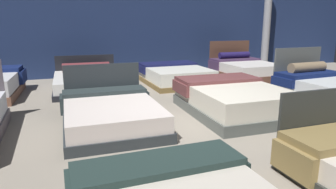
{
  "coord_description": "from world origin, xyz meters",
  "views": [
    {
      "loc": [
        -1.82,
        -4.1,
        1.59
      ],
      "look_at": [
        -0.23,
        0.26,
        0.49
      ],
      "focal_mm": 32.04,
      "sensor_mm": 36.0,
      "label": 1
    }
  ],
  "objects_px": {
    "bed_10": "(175,75)",
    "support_pillar": "(267,19)",
    "bed_6": "(233,99)",
    "bed_5": "(111,113)",
    "bed_9": "(89,81)",
    "bed_7": "(329,89)",
    "bed_11": "(245,69)"
  },
  "relations": [
    {
      "from": "bed_10",
      "to": "support_pillar",
      "type": "distance_m",
      "value": 4.42
    },
    {
      "from": "support_pillar",
      "to": "bed_11",
      "type": "bearing_deg",
      "value": -142.53
    },
    {
      "from": "bed_5",
      "to": "bed_6",
      "type": "distance_m",
      "value": 2.2
    },
    {
      "from": "bed_5",
      "to": "bed_9",
      "type": "bearing_deg",
      "value": 92.31
    },
    {
      "from": "bed_5",
      "to": "bed_10",
      "type": "height_order",
      "value": "bed_5"
    },
    {
      "from": "bed_9",
      "to": "bed_10",
      "type": "bearing_deg",
      "value": 0.76
    },
    {
      "from": "bed_7",
      "to": "bed_9",
      "type": "xyz_separation_m",
      "value": [
        -4.6,
        2.89,
        -0.06
      ]
    },
    {
      "from": "bed_6",
      "to": "support_pillar",
      "type": "distance_m",
      "value": 6.0
    },
    {
      "from": "bed_7",
      "to": "bed_10",
      "type": "bearing_deg",
      "value": 126.21
    },
    {
      "from": "bed_11",
      "to": "bed_9",
      "type": "bearing_deg",
      "value": -178.85
    },
    {
      "from": "bed_6",
      "to": "bed_11",
      "type": "relative_size",
      "value": 1.08
    },
    {
      "from": "support_pillar",
      "to": "bed_6",
      "type": "bearing_deg",
      "value": -132.65
    },
    {
      "from": "bed_9",
      "to": "support_pillar",
      "type": "bearing_deg",
      "value": 13.45
    },
    {
      "from": "bed_9",
      "to": "bed_6",
      "type": "bearing_deg",
      "value": -51.14
    },
    {
      "from": "bed_5",
      "to": "bed_6",
      "type": "relative_size",
      "value": 0.94
    },
    {
      "from": "bed_10",
      "to": "support_pillar",
      "type": "bearing_deg",
      "value": 18.64
    },
    {
      "from": "bed_6",
      "to": "bed_10",
      "type": "distance_m",
      "value": 2.92
    },
    {
      "from": "bed_10",
      "to": "bed_11",
      "type": "distance_m",
      "value": 2.25
    },
    {
      "from": "bed_6",
      "to": "bed_9",
      "type": "bearing_deg",
      "value": 128.93
    },
    {
      "from": "bed_7",
      "to": "bed_10",
      "type": "distance_m",
      "value": 3.69
    },
    {
      "from": "bed_6",
      "to": "bed_10",
      "type": "bearing_deg",
      "value": 91.17
    },
    {
      "from": "bed_6",
      "to": "bed_7",
      "type": "relative_size",
      "value": 1.03
    },
    {
      "from": "bed_7",
      "to": "bed_6",
      "type": "bearing_deg",
      "value": 178.57
    },
    {
      "from": "bed_5",
      "to": "bed_10",
      "type": "relative_size",
      "value": 0.99
    },
    {
      "from": "bed_6",
      "to": "bed_11",
      "type": "height_order",
      "value": "bed_11"
    },
    {
      "from": "bed_7",
      "to": "bed_9",
      "type": "bearing_deg",
      "value": 145.03
    },
    {
      "from": "bed_5",
      "to": "bed_11",
      "type": "relative_size",
      "value": 1.01
    },
    {
      "from": "bed_5",
      "to": "bed_9",
      "type": "distance_m",
      "value": 2.89
    },
    {
      "from": "bed_5",
      "to": "bed_7",
      "type": "bearing_deg",
      "value": 0.99
    },
    {
      "from": "bed_9",
      "to": "bed_11",
      "type": "height_order",
      "value": "bed_11"
    },
    {
      "from": "bed_6",
      "to": "bed_9",
      "type": "distance_m",
      "value": 3.72
    },
    {
      "from": "bed_6",
      "to": "bed_7",
      "type": "distance_m",
      "value": 2.34
    }
  ]
}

